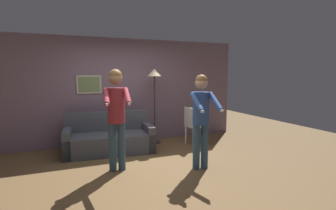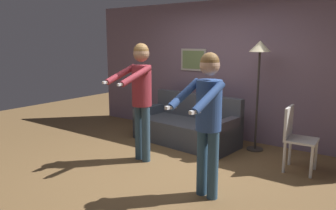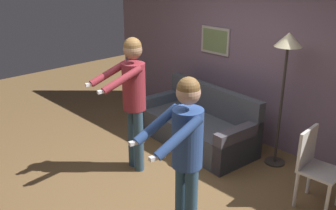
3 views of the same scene
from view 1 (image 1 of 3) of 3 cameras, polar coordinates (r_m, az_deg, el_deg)
name	(u,v)px [view 1 (image 1 of 3)]	position (r m, az deg, el deg)	size (l,w,h in m)	color
ground_plane	(145,168)	(5.02, -5.00, -13.41)	(12.00, 12.00, 0.00)	brown
back_wall_assembly	(120,91)	(6.67, -10.45, 3.01)	(6.40, 0.09, 2.60)	slate
couch	(109,140)	(6.00, -12.62, -7.37)	(1.97, 1.03, 0.87)	#464A51
torchiere_lamp	(154,81)	(6.44, -2.97, 5.34)	(0.35, 0.35, 1.85)	#332D28
person_standing_left	(116,109)	(4.67, -11.20, -0.89)	(0.50, 0.75, 1.81)	#314C61
person_standing_right	(201,112)	(4.72, 7.27, -1.63)	(0.50, 0.70, 1.72)	#30516D
dining_chair_distant	(193,124)	(6.38, 5.44, -4.09)	(0.44, 0.44, 0.93)	silver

